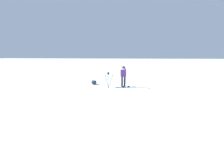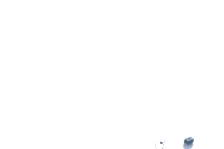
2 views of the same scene
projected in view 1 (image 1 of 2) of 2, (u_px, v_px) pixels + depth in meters
The scene contains 5 objects.
ground_plane at pixel (128, 87), 13.07m from camera, with size 300.00×300.00×0.00m, color white.
snowboarder at pixel (123, 74), 13.10m from camera, with size 0.47×0.68×1.69m.
snowboard at pixel (126, 87), 12.87m from camera, with size 1.69×0.81×0.10m.
gear_bag_large at pixel (94, 82), 14.24m from camera, with size 0.74×0.78×0.34m.
camera_tripod at pixel (108, 77), 12.36m from camera, with size 0.66×0.55×1.24m.
Camera 1 is at (-0.96, 12.91, 2.46)m, focal length 26.07 mm.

